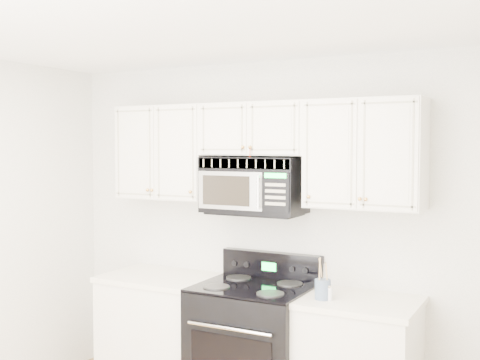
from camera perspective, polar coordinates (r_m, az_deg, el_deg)
The scene contains 8 objects.
room at distance 3.22m, azimuth -10.96°, elevation -8.45°, with size 3.51×3.51×2.61m.
base_cabinet_left at distance 5.02m, azimuth -7.60°, elevation -14.43°, with size 0.86×0.65×0.92m.
range at distance 4.56m, azimuth 1.32°, elevation -15.49°, with size 0.81×0.73×1.13m.
upper_cabinets at distance 4.50m, azimuth 1.69°, elevation 3.05°, with size 2.44×0.37×0.75m.
microwave at distance 4.49m, azimuth 1.31°, elevation -0.46°, with size 0.75×0.43×0.42m.
utensil_crock at distance 4.13m, azimuth 7.86°, elevation -10.15°, with size 0.11×0.11×0.29m.
shaker_salt at distance 4.29m, azimuth 7.69°, elevation -9.89°, with size 0.05×0.05×0.11m.
shaker_pepper at distance 4.12m, azimuth 8.48°, elevation -10.51°, with size 0.04×0.04×0.10m.
Camera 1 is at (1.98, -2.46, 1.95)m, focal length 45.00 mm.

